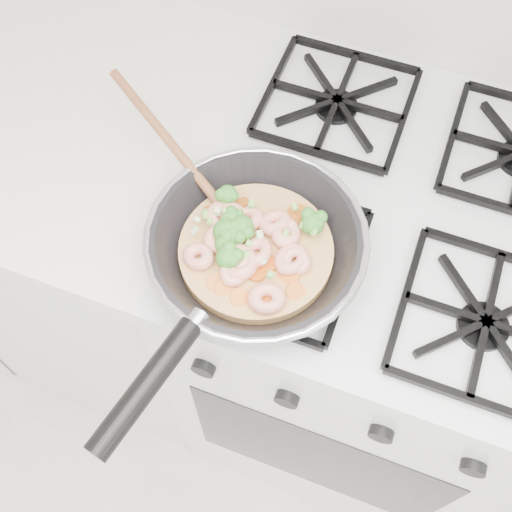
% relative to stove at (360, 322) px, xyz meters
% --- Properties ---
extents(stove, '(0.60, 0.60, 0.92)m').
position_rel_stove_xyz_m(stove, '(0.00, 0.00, 0.00)').
color(stove, white).
rests_on(stove, ground).
extents(counter_left, '(1.00, 0.60, 0.90)m').
position_rel_stove_xyz_m(counter_left, '(-0.80, 0.00, -0.01)').
color(counter_left, silver).
rests_on(counter_left, ground).
extents(skillet, '(0.44, 0.50, 0.10)m').
position_rel_stove_xyz_m(skillet, '(-0.17, -0.17, 0.50)').
color(skillet, black).
rests_on(skillet, stove).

